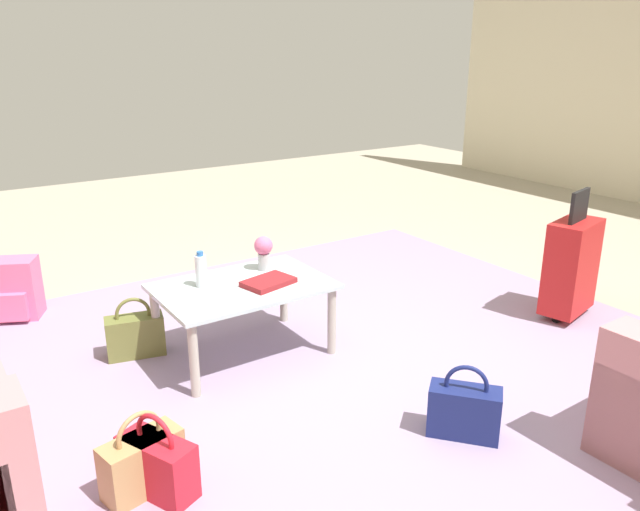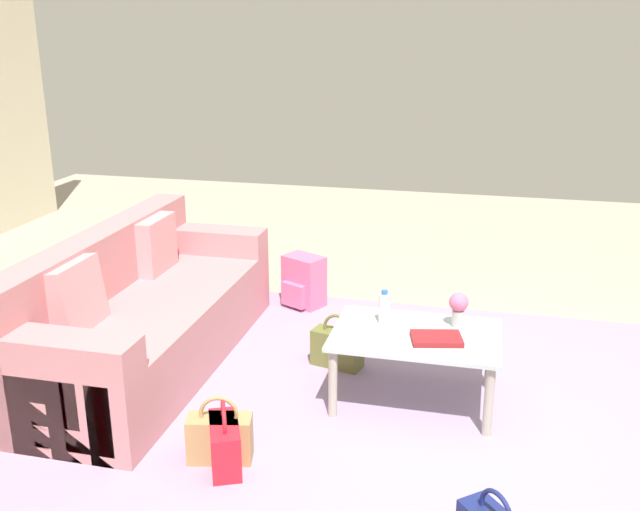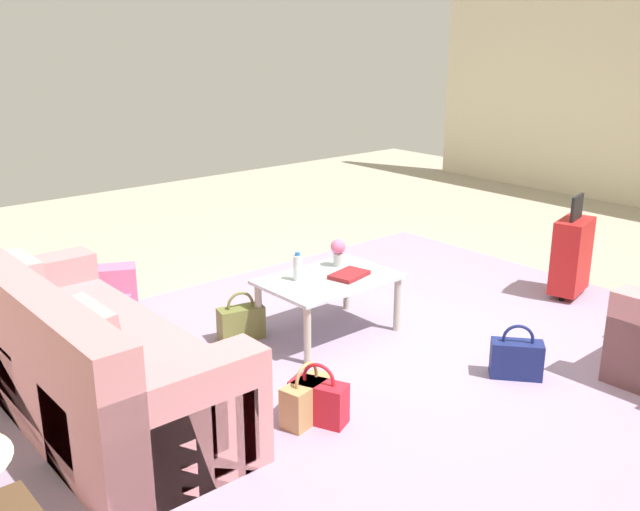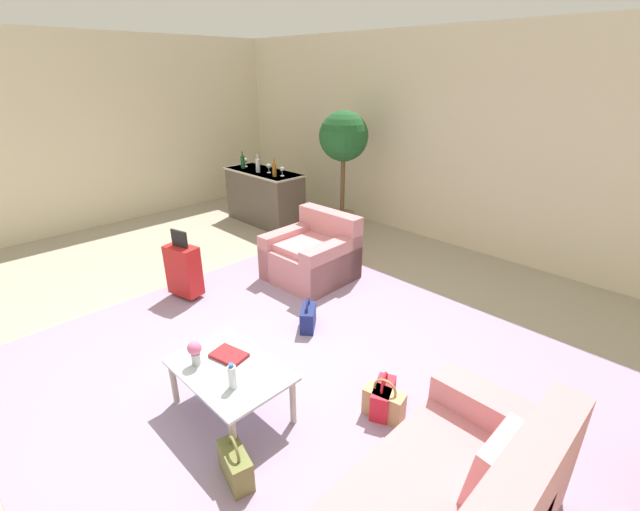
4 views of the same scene
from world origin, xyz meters
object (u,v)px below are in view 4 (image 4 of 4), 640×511
at_px(bar_console, 265,196).
at_px(wine_glass_leftmost, 245,161).
at_px(water_bottle, 232,377).
at_px(flower_vase, 195,351).
at_px(wine_glass_rightmost, 282,169).
at_px(potted_ficus, 343,147).
at_px(wine_bottle_clear, 258,165).
at_px(handbag_red, 383,397).
at_px(handbag_olive, 235,464).
at_px(coffee_table, 230,374).
at_px(coffee_table_book, 229,355).
at_px(wine_glass_right_of_centre, 269,166).
at_px(wine_bottle_amber, 274,169).
at_px(wine_bottle_green, 243,162).
at_px(handbag_tan, 384,403).
at_px(armchair, 314,256).
at_px(wine_glass_left_of_centre, 258,163).
at_px(handbag_navy, 308,317).
at_px(suitcase_red, 184,270).

relative_size(bar_console, wine_glass_leftmost, 9.77).
height_order(water_bottle, flower_vase, flower_vase).
relative_size(wine_glass_rightmost, potted_ficus, 0.08).
relative_size(wine_bottle_clear, handbag_red, 0.84).
xyz_separation_m(bar_console, handbag_olive, (4.03, -3.44, -0.35)).
bearing_deg(coffee_table, flower_vase, -145.71).
distance_m(coffee_table_book, wine_glass_right_of_centre, 4.43).
bearing_deg(wine_glass_rightmost, wine_bottle_amber, -119.38).
height_order(coffee_table, handbag_red, coffee_table).
height_order(water_bottle, bar_console, bar_console).
bearing_deg(flower_vase, handbag_red, 43.99).
relative_size(wine_glass_rightmost, wine_bottle_amber, 0.51).
bearing_deg(wine_bottle_green, wine_bottle_clear, 0.00).
relative_size(wine_glass_leftmost, handbag_tan, 0.43).
xyz_separation_m(wine_glass_leftmost, wine_glass_right_of_centre, (0.69, -0.02, 0.00)).
distance_m(armchair, wine_glass_left_of_centre, 2.66).
bearing_deg(wine_bottle_amber, wine_bottle_green, 180.00).
xyz_separation_m(wine_glass_left_of_centre, wine_glass_right_of_centre, (0.34, -0.03, 0.00)).
xyz_separation_m(bar_console, potted_ficus, (1.30, 0.60, 0.94)).
height_order(flower_vase, wine_glass_right_of_centre, wine_glass_right_of_centre).
relative_size(handbag_red, handbag_navy, 1.00).
xyz_separation_m(suitcase_red, potted_ficus, (-0.20, 3.00, 1.05)).
bearing_deg(coffee_table, handbag_red, 46.14).
bearing_deg(water_bottle, wine_glass_right_of_centre, 137.94).
bearing_deg(wine_bottle_amber, wine_glass_leftmost, 172.78).
relative_size(wine_glass_leftmost, suitcase_red, 0.18).
relative_size(water_bottle, flower_vase, 1.00).
distance_m(wine_bottle_clear, potted_ficus, 1.52).
height_order(wine_glass_leftmost, handbag_tan, wine_glass_leftmost).
height_order(coffee_table_book, wine_bottle_clear, wine_bottle_clear).
bearing_deg(potted_ficus, water_bottle, -57.72).
bearing_deg(armchair, wine_glass_leftmost, 161.05).
relative_size(wine_bottle_green, potted_ficus, 0.15).
bearing_deg(coffee_table, wine_bottle_clear, 139.50).
relative_size(coffee_table_book, potted_ficus, 0.14).
bearing_deg(water_bottle, handbag_tan, 53.56).
bearing_deg(suitcase_red, handbag_red, 3.33).
xyz_separation_m(wine_glass_leftmost, handbag_navy, (3.55, -1.84, -0.90)).
bearing_deg(bar_console, flower_vase, -44.74).
bearing_deg(handbag_olive, wine_glass_leftmost, 142.87).
bearing_deg(handbag_tan, bar_console, 152.44).
height_order(flower_vase, potted_ficus, potted_ficus).
bearing_deg(wine_bottle_amber, wine_glass_rightmost, 60.62).
xyz_separation_m(wine_glass_leftmost, wine_glass_left_of_centre, (0.34, 0.01, 0.00)).
bearing_deg(flower_vase, wine_bottle_amber, 132.11).
relative_size(wine_bottle_clear, handbag_olive, 0.84).
distance_m(coffee_table, wine_bottle_clear, 4.64).
height_order(handbag_red, potted_ficus, potted_ficus).
bearing_deg(wine_glass_right_of_centre, handbag_olive, -41.57).
xyz_separation_m(wine_glass_right_of_centre, potted_ficus, (1.13, 0.62, 0.38)).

